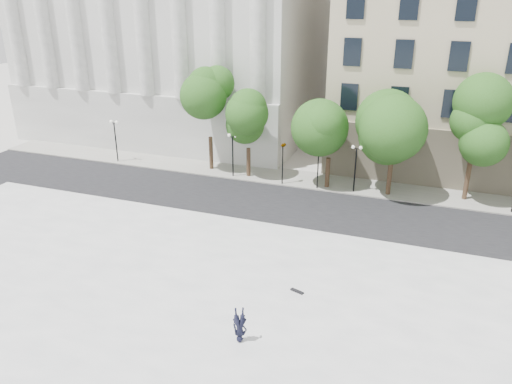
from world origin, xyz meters
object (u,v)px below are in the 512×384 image
at_px(traffic_light_west, 283,143).
at_px(person_lying, 240,337).
at_px(skateboard, 297,291).
at_px(traffic_light_east, 319,146).

height_order(traffic_light_west, person_lying, traffic_light_west).
xyz_separation_m(traffic_light_west, skateboard, (5.68, -15.75, -3.18)).
bearing_deg(traffic_light_east, person_lying, -86.42).
height_order(traffic_light_east, person_lying, traffic_light_east).
height_order(traffic_light_east, skateboard, traffic_light_east).
relative_size(person_lying, skateboard, 2.31).
xyz_separation_m(traffic_light_east, person_lying, (1.28, -20.50, -3.04)).
distance_m(traffic_light_west, traffic_light_east, 3.02).
bearing_deg(traffic_light_east, traffic_light_west, 180.00).
bearing_deg(traffic_light_west, person_lying, -78.16).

